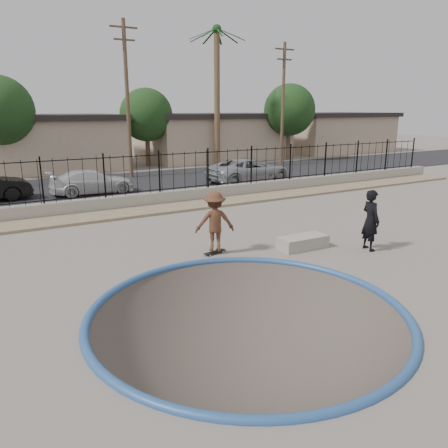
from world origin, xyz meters
name	(u,v)px	position (x,y,z in m)	size (l,w,h in m)	color
ground	(99,226)	(0.00, 12.00, -1.10)	(120.00, 120.00, 2.20)	slate
bowl_pit	(248,313)	(0.00, -1.00, 0.00)	(6.84, 6.84, 1.80)	#4C403A
coping_ring	(248,313)	(0.00, -1.00, 0.00)	(7.04, 7.04, 0.20)	#2A528B
rock_strip	(114,215)	(0.00, 9.20, 0.06)	(42.00, 1.60, 0.11)	tan
retaining_wall	(106,204)	(0.00, 10.30, 0.30)	(42.00, 0.45, 0.60)	#A0978D
fence	(104,177)	(0.00, 10.30, 1.50)	(40.00, 0.04, 1.80)	black
street	(74,187)	(0.00, 17.00, 0.02)	(90.00, 8.00, 0.04)	black
house_center	(45,141)	(0.00, 26.50, 1.97)	(10.60, 8.60, 3.90)	tan
house_east	(212,136)	(14.00, 26.50, 1.97)	(12.60, 8.60, 3.90)	tan
house_east_far	(330,132)	(28.00, 26.50, 1.97)	(11.60, 8.60, 3.90)	tan
palm_right	(217,67)	(12.00, 22.00, 7.33)	(2.30, 2.30, 10.30)	brown
utility_pole_mid	(127,98)	(4.00, 19.00, 4.96)	(1.70, 0.24, 9.50)	#473323
utility_pole_right	(283,103)	(16.00, 19.00, 4.70)	(1.70, 0.24, 9.00)	#473323
street_tree_mid	(146,115)	(7.00, 24.00, 3.84)	(3.96, 3.96, 5.83)	#473323
street_tree_right	(289,110)	(19.00, 22.00, 4.19)	(4.32, 4.32, 6.36)	#473323
skater	(215,225)	(1.32, 2.89, 0.92)	(1.19, 0.68, 1.84)	brown
skateboard	(215,252)	(1.32, 2.89, 0.05)	(0.80, 0.35, 0.07)	black
videographer	(371,220)	(5.71, 0.83, 0.96)	(0.70, 0.46, 1.92)	black
concrete_ledge	(303,242)	(4.00, 1.97, 0.20)	(1.60, 0.70, 0.40)	gray
car_c	(92,182)	(0.43, 14.47, 0.65)	(1.73, 4.26, 1.24)	silver
car_d	(249,170)	(9.41, 13.40, 0.76)	(2.41, 5.23, 1.45)	#A0A4A8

